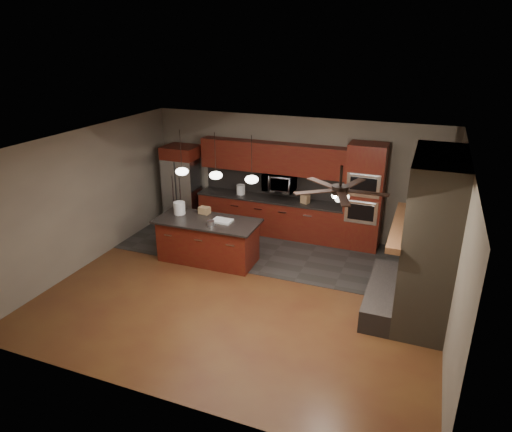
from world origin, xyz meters
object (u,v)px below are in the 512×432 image
at_px(refrigerator, 183,185).
at_px(paint_can, 211,223).
at_px(paint_tray, 222,221).
at_px(counter_bucket, 241,190).
at_px(white_bucket, 179,208).
at_px(microwave, 279,182).
at_px(counter_box, 305,199).
at_px(oven_tower, 364,197).
at_px(cardboard_box, 204,210).
at_px(kitchen_island, 208,240).

xyz_separation_m(refrigerator, paint_can, (1.78, -2.00, -0.01)).
bearing_deg(refrigerator, paint_tray, -42.30).
height_order(refrigerator, paint_can, refrigerator).
bearing_deg(counter_bucket, white_bucket, -111.49).
xyz_separation_m(microwave, counter_box, (0.66, -0.10, -0.30)).
xyz_separation_m(paint_can, paint_tray, (0.13, 0.27, -0.03)).
bearing_deg(oven_tower, refrigerator, -179.06).
bearing_deg(white_bucket, paint_can, -20.24).
xyz_separation_m(oven_tower, paint_can, (-2.71, -2.07, -0.22)).
xyz_separation_m(white_bucket, paint_tray, (1.04, -0.07, -0.11)).
bearing_deg(cardboard_box, refrigerator, 138.47).
relative_size(refrigerator, cardboard_box, 8.60).
bearing_deg(refrigerator, microwave, 3.00).
bearing_deg(counter_bucket, cardboard_box, -97.36).
bearing_deg(white_bucket, paint_tray, -3.98).
bearing_deg(cardboard_box, microwave, 59.16).
height_order(white_bucket, paint_tray, white_bucket).
bearing_deg(oven_tower, white_bucket, -154.44).
xyz_separation_m(kitchen_island, white_bucket, (-0.72, 0.12, 0.59)).
relative_size(white_bucket, counter_box, 1.32).
xyz_separation_m(refrigerator, paint_tray, (1.90, -1.73, -0.05)).
bearing_deg(kitchen_island, oven_tower, 31.49).
bearing_deg(paint_tray, white_bucket, 177.72).
distance_m(microwave, counter_bucket, 1.01).
height_order(cardboard_box, counter_box, counter_box).
height_order(refrigerator, cardboard_box, refrigerator).
height_order(microwave, refrigerator, refrigerator).
height_order(kitchen_island, paint_can, paint_can).
distance_m(white_bucket, cardboard_box, 0.54).
distance_m(paint_can, paint_tray, 0.30).
bearing_deg(paint_can, kitchen_island, 132.07).
height_order(microwave, white_bucket, microwave).
relative_size(microwave, cardboard_box, 3.19).
bearing_deg(cardboard_box, counter_bucket, 88.14).
bearing_deg(counter_box, microwave, -165.81).
height_order(refrigerator, kitchen_island, refrigerator).
height_order(microwave, cardboard_box, microwave).
xyz_separation_m(cardboard_box, counter_box, (1.82, 1.48, 0.01)).
distance_m(refrigerator, paint_can, 2.67).
bearing_deg(oven_tower, cardboard_box, -154.13).
height_order(microwave, counter_bucket, microwave).
bearing_deg(cardboard_box, oven_tower, 31.37).
bearing_deg(paint_can, cardboard_box, 127.94).
xyz_separation_m(refrigerator, counter_bucket, (1.55, 0.08, 0.03)).
distance_m(kitchen_island, counter_bucket, 1.94).
height_order(paint_tray, counter_box, counter_box).
height_order(oven_tower, microwave, oven_tower).
bearing_deg(counter_box, oven_tower, 24.62).
bearing_deg(paint_tray, microwave, 73.70).
height_order(oven_tower, cardboard_box, oven_tower).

